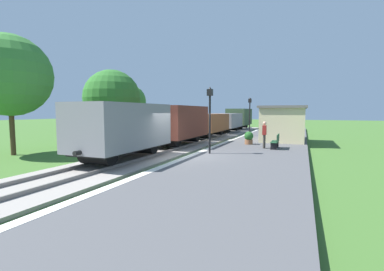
# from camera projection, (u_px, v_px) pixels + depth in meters

# --- Properties ---
(ground_plane) EXTENTS (160.00, 160.00, 0.00)m
(ground_plane) POSITION_uv_depth(u_px,v_px,m) (184.00, 160.00, 14.64)
(ground_plane) COLOR #3D6628
(platform_slab) EXTENTS (6.00, 60.00, 0.25)m
(platform_slab) POSITION_uv_depth(u_px,v_px,m) (243.00, 161.00, 13.41)
(platform_slab) COLOR #4C4C4F
(platform_slab) RESTS_ON ground
(platform_edge_stripe) EXTENTS (0.36, 60.00, 0.01)m
(platform_edge_stripe) POSITION_uv_depth(u_px,v_px,m) (191.00, 155.00, 14.46)
(platform_edge_stripe) COLOR silver
(platform_edge_stripe) RESTS_ON platform_slab
(track_ballast) EXTENTS (3.80, 60.00, 0.12)m
(track_ballast) POSITION_uv_depth(u_px,v_px,m) (146.00, 156.00, 15.54)
(track_ballast) COLOR gray
(track_ballast) RESTS_ON ground
(rail_near) EXTENTS (0.07, 60.00, 0.14)m
(rail_near) POSITION_uv_depth(u_px,v_px,m) (157.00, 154.00, 15.26)
(rail_near) COLOR slate
(rail_near) RESTS_ON track_ballast
(rail_far) EXTENTS (0.07, 60.00, 0.14)m
(rail_far) POSITION_uv_depth(u_px,v_px,m) (135.00, 153.00, 15.80)
(rail_far) COLOR slate
(rail_far) RESTS_ON track_ballast
(freight_train) EXTENTS (2.50, 32.60, 2.72)m
(freight_train) POSITION_uv_depth(u_px,v_px,m) (207.00, 122.00, 25.34)
(freight_train) COLOR gray
(freight_train) RESTS_ON rail_near
(station_hut) EXTENTS (3.50, 5.80, 2.78)m
(station_hut) POSITION_uv_depth(u_px,v_px,m) (284.00, 123.00, 22.22)
(station_hut) COLOR beige
(station_hut) RESTS_ON platform_slab
(bench_near_hut) EXTENTS (0.42, 1.50, 0.91)m
(bench_near_hut) POSITION_uv_depth(u_px,v_px,m) (276.00, 141.00, 17.15)
(bench_near_hut) COLOR #1E4C2D
(bench_near_hut) RESTS_ON platform_slab
(person_waiting) EXTENTS (0.26, 0.39, 1.71)m
(person_waiting) POSITION_uv_depth(u_px,v_px,m) (264.00, 134.00, 17.29)
(person_waiting) COLOR #38332D
(person_waiting) RESTS_ON platform_slab
(potted_planter) EXTENTS (0.64, 0.64, 0.92)m
(potted_planter) POSITION_uv_depth(u_px,v_px,m) (249.00, 138.00, 19.43)
(potted_planter) COLOR brown
(potted_planter) RESTS_ON platform_slab
(lamp_post_near) EXTENTS (0.28, 0.28, 3.70)m
(lamp_post_near) POSITION_uv_depth(u_px,v_px,m) (210.00, 108.00, 14.97)
(lamp_post_near) COLOR black
(lamp_post_near) RESTS_ON platform_slab
(lamp_post_far) EXTENTS (0.28, 0.28, 3.70)m
(lamp_post_far) POSITION_uv_depth(u_px,v_px,m) (250.00, 109.00, 25.99)
(lamp_post_far) COLOR black
(lamp_post_far) RESTS_ON platform_slab
(tree_trackside_near) EXTENTS (4.73, 4.73, 7.05)m
(tree_trackside_near) POSITION_uv_depth(u_px,v_px,m) (9.00, 76.00, 15.79)
(tree_trackside_near) COLOR #4C3823
(tree_trackside_near) RESTS_ON ground
(tree_trackside_mid) EXTENTS (4.30, 4.30, 5.77)m
(tree_trackside_mid) POSITION_uv_depth(u_px,v_px,m) (112.00, 98.00, 20.86)
(tree_trackside_mid) COLOR #4C3823
(tree_trackside_mid) RESTS_ON ground
(tree_trackside_far) EXTENTS (3.20, 3.20, 5.17)m
(tree_trackside_far) POSITION_uv_depth(u_px,v_px,m) (129.00, 102.00, 26.31)
(tree_trackside_far) COLOR #4C3823
(tree_trackside_far) RESTS_ON ground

